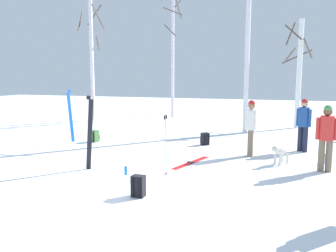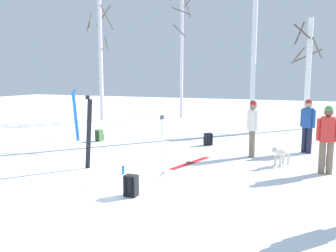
# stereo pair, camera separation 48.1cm
# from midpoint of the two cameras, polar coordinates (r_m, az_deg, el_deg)

# --- Properties ---
(ground_plane) EXTENTS (60.00, 60.00, 0.00)m
(ground_plane) POSITION_cam_midpoint_polar(r_m,az_deg,el_deg) (8.40, -7.84, -8.76)
(ground_plane) COLOR white
(person_0) EXTENTS (0.52, 0.34, 1.72)m
(person_0) POSITION_cam_midpoint_polar(r_m,az_deg,el_deg) (9.62, 23.11, -1.20)
(person_0) COLOR #72604C
(person_0) RESTS_ON ground_plane
(person_2) EXTENTS (0.34, 0.52, 1.72)m
(person_2) POSITION_cam_midpoint_polar(r_m,az_deg,el_deg) (10.84, 12.14, 0.26)
(person_2) COLOR #72604C
(person_2) RESTS_ON ground_plane
(person_3) EXTENTS (0.45, 0.34, 1.72)m
(person_3) POSITION_cam_midpoint_polar(r_m,az_deg,el_deg) (11.96, 20.15, 0.67)
(person_3) COLOR #1E2338
(person_3) RESTS_ON ground_plane
(dog) EXTENTS (0.49, 0.81, 0.57)m
(dog) POSITION_cam_midpoint_polar(r_m,az_deg,el_deg) (10.10, 16.59, -3.89)
(dog) COLOR beige
(dog) RESTS_ON ground_plane
(ski_pair_planted_0) EXTENTS (0.27, 0.03, 1.94)m
(ski_pair_planted_0) POSITION_cam_midpoint_polar(r_m,az_deg,el_deg) (9.35, -14.07, -1.15)
(ski_pair_planted_0) COLOR black
(ski_pair_planted_0) RESTS_ON ground_plane
(ski_pair_planted_1) EXTENTS (0.10, 0.27, 1.94)m
(ski_pair_planted_1) POSITION_cam_midpoint_polar(r_m,az_deg,el_deg) (13.47, -16.57, 1.55)
(ski_pair_planted_1) COLOR blue
(ski_pair_planted_1) RESTS_ON ground_plane
(ski_pair_lying_0) EXTENTS (0.66, 1.75, 0.05)m
(ski_pair_lying_0) POSITION_cam_midpoint_polar(r_m,az_deg,el_deg) (9.93, 2.40, -5.98)
(ski_pair_lying_0) COLOR red
(ski_pair_lying_0) RESTS_ON ground_plane
(ski_poles_0) EXTENTS (0.07, 0.23, 1.51)m
(ski_poles_0) POSITION_cam_midpoint_polar(r_m,az_deg,el_deg) (8.45, -2.05, -2.98)
(ski_poles_0) COLOR #B2B2BC
(ski_poles_0) RESTS_ON ground_plane
(backpack_0) EXTENTS (0.32, 0.34, 0.44)m
(backpack_0) POSITION_cam_midpoint_polar(r_m,az_deg,el_deg) (13.36, -12.80, -1.62)
(backpack_0) COLOR #4C7F3F
(backpack_0) RESTS_ON ground_plane
(backpack_1) EXTENTS (0.35, 0.34, 0.44)m
(backpack_1) POSITION_cam_midpoint_polar(r_m,az_deg,el_deg) (12.48, 4.92, -2.13)
(backpack_1) COLOR black
(backpack_1) RESTS_ON ground_plane
(backpack_2) EXTENTS (0.26, 0.29, 0.44)m
(backpack_2) POSITION_cam_midpoint_polar(r_m,az_deg,el_deg) (7.25, -6.75, -9.72)
(backpack_2) COLOR black
(backpack_2) RESTS_ON ground_plane
(water_bottle_0) EXTENTS (0.08, 0.08, 0.21)m
(water_bottle_0) POSITION_cam_midpoint_polar(r_m,az_deg,el_deg) (8.85, -8.44, -7.24)
(water_bottle_0) COLOR #1E72BF
(water_bottle_0) RESTS_ON ground_plane
(water_bottle_1) EXTENTS (0.07, 0.07, 0.27)m
(water_bottle_1) POSITION_cam_midpoint_polar(r_m,az_deg,el_deg) (10.67, 22.93, -4.99)
(water_bottle_1) COLOR silver
(water_bottle_1) RESTS_ON ground_plane
(birch_tree_0) EXTENTS (1.35, 1.22, 6.42)m
(birch_tree_0) POSITION_cam_midpoint_polar(r_m,az_deg,el_deg) (19.75, -12.99, 10.75)
(birch_tree_0) COLOR silver
(birch_tree_0) RESTS_ON ground_plane
(birch_tree_1) EXTENTS (1.30, 1.30, 7.62)m
(birch_tree_1) POSITION_cam_midpoint_polar(r_m,az_deg,el_deg) (20.88, 0.10, 12.44)
(birch_tree_1) COLOR silver
(birch_tree_1) RESTS_ON ground_plane
(birch_tree_2) EXTENTS (0.83, 1.28, 7.43)m
(birch_tree_2) POSITION_cam_midpoint_polar(r_m,az_deg,el_deg) (15.44, 11.87, 12.74)
(birch_tree_2) COLOR silver
(birch_tree_2) RESTS_ON ground_plane
(birch_tree_3) EXTENTS (1.37, 1.57, 5.02)m
(birch_tree_3) POSITION_cam_midpoint_polar(r_m,az_deg,el_deg) (17.44, 19.75, 8.52)
(birch_tree_3) COLOR white
(birch_tree_3) RESTS_ON ground_plane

